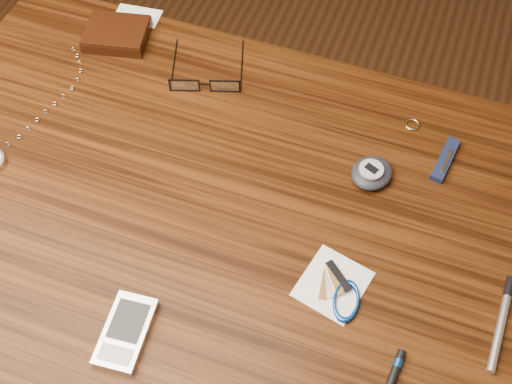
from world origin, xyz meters
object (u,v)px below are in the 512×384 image
desk (212,243)px  eyeglasses (205,83)px  pedometer (372,173)px  pocket_knife (445,160)px  pda_phone (126,332)px  silver_pen (503,315)px  wallet_and_card (117,34)px  notepad_keys (340,292)px

desk → eyeglasses: eyeglasses is taller
pedometer → pocket_knife: 0.12m
pda_phone → silver_pen: (0.45, 0.19, -0.00)m
wallet_and_card → notepad_keys: bearing=-34.1°
eyeglasses → pedometer: size_ratio=1.80×
pda_phone → pedometer: size_ratio=1.26×
eyeglasses → notepad_keys: 0.42m
desk → wallet_and_card: wallet_and_card is taller
eyeglasses → pda_phone: (0.07, -0.43, -0.00)m
notepad_keys → silver_pen: (0.21, 0.04, 0.00)m
pedometer → pda_phone: bearing=-123.8°
pedometer → desk: bearing=-147.2°
wallet_and_card → pedometer: (0.49, -0.14, 0.00)m
pda_phone → pocket_knife: pda_phone is taller
pocket_knife → silver_pen: same height
notepad_keys → silver_pen: size_ratio=0.76×
wallet_and_card → pocket_knife: bearing=-7.0°
notepad_keys → pocket_knife: 0.28m
wallet_and_card → pocket_knife: size_ratio=1.70×
desk → pocket_knife: (0.30, 0.20, 0.11)m
pda_phone → pedometer: bearing=56.2°
pocket_knife → wallet_and_card: bearing=173.0°
notepad_keys → pedometer: bearing=92.3°
pedometer → silver_pen: bearing=-36.3°
silver_pen → notepad_keys: bearing=-169.2°
eyeglasses → silver_pen: 0.57m
wallet_and_card → eyeglasses: (0.19, -0.06, 0.00)m
desk → wallet_and_card: (-0.28, 0.27, 0.11)m
desk → pda_phone: 0.24m
pda_phone → pocket_knife: bearing=51.4°
eyeglasses → pda_phone: bearing=-80.8°
wallet_and_card → silver_pen: size_ratio=1.06×
pedometer → eyeglasses: bearing=164.6°
desk → silver_pen: size_ratio=7.19×
eyeglasses → pda_phone: eyeglasses is taller
pda_phone → notepad_keys: pda_phone is taller
pedometer → silver_pen: size_ratio=0.60×
desk → wallet_and_card: size_ratio=6.78×
pocket_knife → pda_phone: bearing=-128.6°
pocket_knife → desk: bearing=-146.7°
desk → pocket_knife: size_ratio=11.55×
desk → pedometer: size_ratio=11.95×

